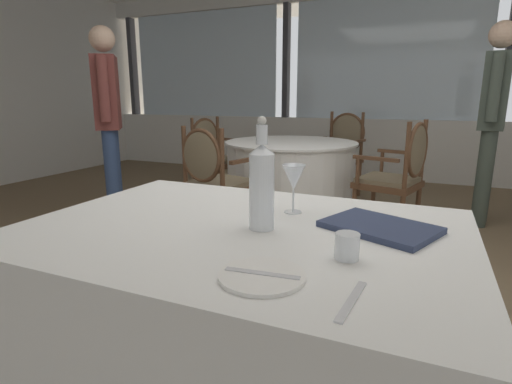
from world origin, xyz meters
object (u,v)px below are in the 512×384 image
wine_glass (294,178)px  dining_chair_0_3 (214,176)px  menu_book (380,227)px  dining_chair_0_0 (400,171)px  side_plate (262,276)px  water_bottle (262,184)px  diner_person_1 (493,112)px  dining_chair_0_2 (213,152)px  dining_chair_0_1 (341,148)px  water_tumbler (347,246)px  diner_person_0 (108,113)px

wine_glass → dining_chair_0_3: (-1.07, 1.30, -0.31)m
menu_book → dining_chair_0_0: 2.13m
side_plate → water_bottle: (-0.14, 0.34, 0.14)m
wine_glass → diner_person_1: size_ratio=0.10×
side_plate → dining_chair_0_2: 3.70m
dining_chair_0_0 → diner_person_1: diner_person_1 is taller
dining_chair_0_1 → water_tumbler: bearing=27.0°
dining_chair_0_2 → diner_person_0: size_ratio=0.53×
wine_glass → dining_chair_0_3: size_ratio=0.19×
dining_chair_0_0 → dining_chair_0_2: size_ratio=1.05×
water_bottle → dining_chair_0_3: 1.86m
wine_glass → water_tumbler: (0.27, -0.36, -0.09)m
dining_chair_0_1 → diner_person_1: diner_person_1 is taller
dining_chair_0_0 → diner_person_1: (0.69, 0.70, 0.45)m
water_bottle → diner_person_1: size_ratio=0.20×
dining_chair_0_3 → diner_person_1: 2.51m
dining_chair_0_0 → dining_chair_0_2: 2.13m
side_plate → dining_chair_0_3: dining_chair_0_3 is taller
wine_glass → dining_chair_0_0: 2.08m
water_tumbler → menu_book: 0.28m
dining_chair_0_2 → dining_chair_0_3: size_ratio=0.99×
diner_person_0 → water_tumbler: bearing=-73.6°
menu_book → diner_person_0: diner_person_0 is taller
water_bottle → menu_book: bearing=20.9°
menu_book → diner_person_0: 3.07m
dining_chair_0_1 → dining_chair_0_3: size_ratio=1.05×
dining_chair_0_0 → dining_chair_0_2: (-2.06, 0.57, -0.03)m
dining_chair_0_0 → dining_chair_0_1: size_ratio=0.99×
side_plate → water_bottle: water_bottle is taller
side_plate → diner_person_1: (0.83, 3.29, 0.29)m
dining_chair_0_0 → menu_book: bearing=107.4°
dining_chair_0_1 → diner_person_0: diner_person_0 is taller
wine_glass → water_bottle: bearing=-99.4°
water_tumbler → wine_glass: bearing=126.6°
dining_chair_0_0 → diner_person_1: size_ratio=0.55×
water_tumbler → dining_chair_0_0: size_ratio=0.07×
wine_glass → diner_person_0: diner_person_0 is taller
menu_book → dining_chair_0_3: 1.97m
side_plate → dining_chair_0_1: 3.96m
water_bottle → diner_person_0: (-2.25, 1.74, 0.13)m
diner_person_0 → diner_person_1: size_ratio=0.99×
water_bottle → menu_book: water_bottle is taller
menu_book → dining_chair_0_2: 3.44m
water_bottle → water_tumbler: bearing=-25.1°
dining_chair_0_1 → diner_person_0: size_ratio=0.56×
dining_chair_0_3 → diner_person_0: size_ratio=0.53×
diner_person_1 → dining_chair_0_0: bearing=54.6°
dining_chair_0_3 → diner_person_0: bearing=95.0°
dining_chair_0_2 → diner_person_1: 2.79m
wine_glass → diner_person_1: diner_person_1 is taller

